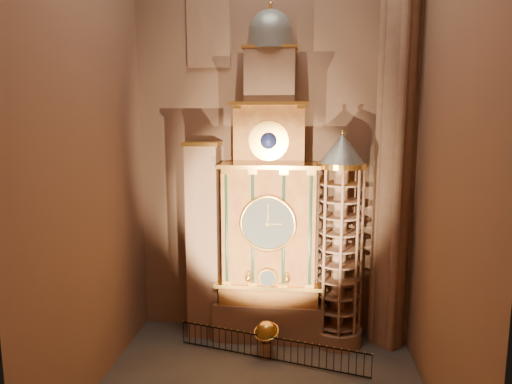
# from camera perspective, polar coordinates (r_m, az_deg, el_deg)

# --- Properties ---
(wall_back) EXTENTS (22.00, 0.00, 22.00)m
(wall_back) POSITION_cam_1_polar(r_m,az_deg,el_deg) (23.62, 1.96, 8.32)
(wall_back) COLOR brown
(wall_back) RESTS_ON floor
(wall_left) EXTENTS (0.00, 22.00, 22.00)m
(wall_left) POSITION_cam_1_polar(r_m,az_deg,el_deg) (19.62, -20.49, 7.62)
(wall_left) COLOR brown
(wall_left) RESTS_ON floor
(wall_right) EXTENTS (0.00, 22.00, 22.00)m
(wall_right) POSITION_cam_1_polar(r_m,az_deg,el_deg) (18.32, 23.04, 7.41)
(wall_right) COLOR brown
(wall_right) RESTS_ON floor
(astronomical_clock) EXTENTS (5.60, 2.41, 16.70)m
(astronomical_clock) POSITION_cam_1_polar(r_m,az_deg,el_deg) (23.05, 1.71, -2.52)
(astronomical_clock) COLOR #8C634C
(astronomical_clock) RESTS_ON floor
(portrait_tower) EXTENTS (1.80, 1.60, 10.20)m
(portrait_tower) POSITION_cam_1_polar(r_m,az_deg,el_deg) (23.92, -6.49, -5.91)
(portrait_tower) COLOR #8C634C
(portrait_tower) RESTS_ON floor
(stair_turret) EXTENTS (2.50, 2.50, 10.80)m
(stair_turret) POSITION_cam_1_polar(r_m,az_deg,el_deg) (23.12, 10.38, -6.23)
(stair_turret) COLOR #8C634C
(stair_turret) RESTS_ON floor
(gothic_pier) EXTENTS (2.04, 2.04, 22.00)m
(gothic_pier) POSITION_cam_1_polar(r_m,az_deg,el_deg) (22.97, 17.28, 7.90)
(gothic_pier) COLOR #8C634C
(gothic_pier) RESTS_ON floor
(stained_glass_window) EXTENTS (2.20, 0.14, 5.20)m
(stained_glass_window) POSITION_cam_1_polar(r_m,az_deg,el_deg) (24.55, -5.99, 21.23)
(stained_glass_window) COLOR navy
(stained_glass_window) RESTS_ON wall_back
(celestial_globe) EXTENTS (1.55, 1.51, 1.78)m
(celestial_globe) POSITION_cam_1_polar(r_m,az_deg,el_deg) (22.90, 1.29, -17.50)
(celestial_globe) COLOR #8C634C
(celestial_globe) RESTS_ON floor
(iron_railing) EXTENTS (9.05, 2.36, 1.15)m
(iron_railing) POSITION_cam_1_polar(r_m,az_deg,el_deg) (22.74, 1.83, -18.96)
(iron_railing) COLOR black
(iron_railing) RESTS_ON floor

